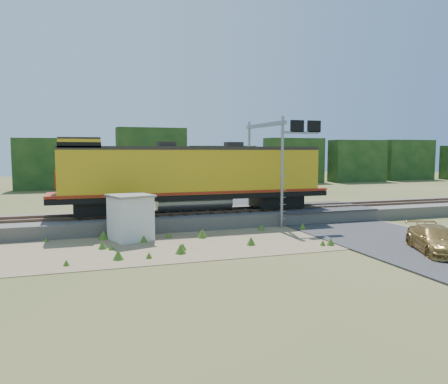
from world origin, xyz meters
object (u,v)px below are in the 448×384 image
object	(u,v)px
shed	(130,217)
car	(436,240)
signal_gantry	(273,145)
locomotive	(190,175)

from	to	relation	value
shed	car	distance (m)	15.39
shed	signal_gantry	size ratio (longest dim) A/B	0.38
locomotive	shed	distance (m)	6.07
signal_gantry	car	distance (m)	12.20
shed	locomotive	bearing A→B (deg)	22.97
locomotive	car	xyz separation A→B (m)	(9.09, -11.39, -2.63)
shed	signal_gantry	bearing A→B (deg)	-0.96
signal_gantry	shed	bearing A→B (deg)	-162.26
locomotive	signal_gantry	distance (m)	5.94
signal_gantry	car	xyz separation A→B (m)	(3.53, -10.73, -4.61)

